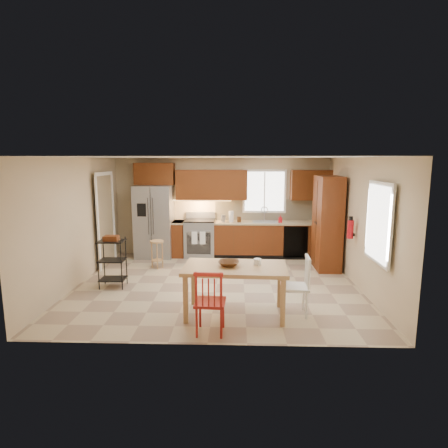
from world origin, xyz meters
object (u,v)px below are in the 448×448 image
object	(u,v)px
range_stove	(200,239)
soap_bottle	(280,219)
table_bowl	(229,266)
table_jar	(257,263)
fire_extinguisher	(350,229)
dining_table	(235,291)
chair_red	(210,301)
utility_cart	(112,263)
refrigerator	(154,221)
bar_stool	(157,254)
chair_white	(295,286)
pantry	(327,223)

from	to	relation	value
range_stove	soap_bottle	xyz separation A→B (m)	(2.03, -0.08, 0.54)
table_bowl	table_jar	distance (m)	0.47
range_stove	fire_extinguisher	distance (m)	3.83
soap_bottle	dining_table	xyz separation A→B (m)	(-1.11, -3.58, -0.60)
dining_table	chair_red	xyz separation A→B (m)	(-0.35, -0.65, 0.08)
table_jar	utility_cart	distance (m)	2.99
range_stove	fire_extinguisher	world-z (taller)	fire_extinguisher
refrigerator	table_bowl	distance (m)	4.11
refrigerator	range_stove	xyz separation A→B (m)	(1.15, 0.06, -0.45)
utility_cart	refrigerator	bearing A→B (deg)	81.49
soap_bottle	table_bowl	world-z (taller)	soap_bottle
dining_table	bar_stool	size ratio (longest dim) A/B	2.52
dining_table	bar_stool	xyz separation A→B (m)	(-1.79, 2.56, -0.07)
refrigerator	chair_white	size ratio (longest dim) A/B	1.92
table_jar	utility_cart	xyz separation A→B (m)	(-2.74, 1.14, -0.35)
chair_red	utility_cart	bearing A→B (deg)	139.63
pantry	utility_cart	distance (m)	4.71
dining_table	bar_stool	distance (m)	3.13
soap_bottle	utility_cart	xyz separation A→B (m)	(-3.50, -2.34, -0.51)
soap_bottle	utility_cart	world-z (taller)	soap_bottle
refrigerator	range_stove	bearing A→B (deg)	2.99
chair_red	utility_cart	distance (m)	2.78
bar_stool	table_bowl	bearing A→B (deg)	-55.15
chair_red	bar_stool	bearing A→B (deg)	116.82
pantry	fire_extinguisher	xyz separation A→B (m)	(0.20, -1.05, 0.05)
dining_table	utility_cart	xyz separation A→B (m)	(-2.38, 1.25, 0.09)
soap_bottle	table_jar	bearing A→B (deg)	-102.30
soap_bottle	utility_cart	size ratio (longest dim) A/B	0.20
range_stove	bar_stool	world-z (taller)	range_stove
dining_table	table_jar	world-z (taller)	table_jar
table_jar	bar_stool	distance (m)	3.31
chair_red	bar_stool	distance (m)	3.53
refrigerator	soap_bottle	distance (m)	3.18
dining_table	utility_cart	size ratio (longest dim) A/B	1.67
chair_red	chair_white	size ratio (longest dim) A/B	1.00
refrigerator	utility_cart	world-z (taller)	refrigerator
chair_white	table_jar	world-z (taller)	chair_white
table_bowl	pantry	bearing A→B (deg)	51.12
chair_white	utility_cart	world-z (taller)	utility_cart
chair_white	bar_stool	xyz separation A→B (m)	(-2.74, 2.51, -0.15)
refrigerator	table_jar	distance (m)	4.26
range_stove	fire_extinguisher	size ratio (longest dim) A/B	2.56
range_stove	table_jar	world-z (taller)	range_stove
refrigerator	dining_table	xyz separation A→B (m)	(2.07, -3.61, -0.52)
bar_stool	soap_bottle	bearing A→B (deg)	20.78
table_bowl	table_jar	world-z (taller)	table_jar
refrigerator	pantry	xyz separation A→B (m)	(4.13, -0.93, 0.14)
soap_bottle	chair_red	distance (m)	4.51
refrigerator	soap_bottle	world-z (taller)	refrigerator
soap_bottle	pantry	distance (m)	1.31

